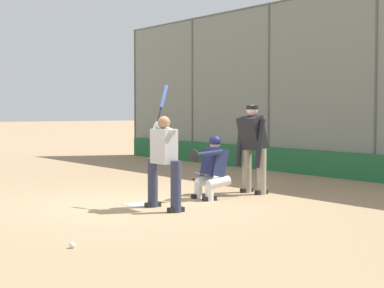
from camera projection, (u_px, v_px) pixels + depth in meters
name	position (u px, v px, depth m)	size (l,w,h in m)	color
ground_plane	(139.00, 205.00, 11.24)	(160.00, 160.00, 0.00)	#9E7F5B
home_plate_marker	(139.00, 205.00, 11.24)	(0.43, 0.43, 0.01)	white
backstop_fence	(376.00, 78.00, 14.82)	(22.01, 0.08, 4.63)	#515651
padding_wall	(372.00, 168.00, 14.87)	(21.49, 0.18, 0.63)	#236638
batter_at_plate	(164.00, 159.00, 10.69)	(1.01, 0.58, 2.11)	#2D334C
catcher_behind_plate	(211.00, 166.00, 11.97)	(0.64, 0.77, 1.19)	silver
umpire_home	(253.00, 146.00, 12.73)	(0.72, 0.46, 1.77)	gray
spare_bat_near_backstop	(216.00, 180.00, 14.91)	(0.78, 0.54, 0.07)	black
spare_bat_third_base_side	(199.00, 174.00, 16.35)	(0.82, 0.37, 0.07)	black
baseball_loose	(72.00, 245.00, 7.72)	(0.07, 0.07, 0.07)	white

